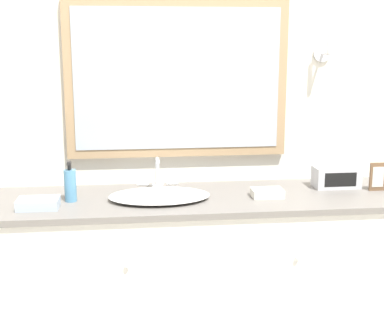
{
  "coord_description": "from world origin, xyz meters",
  "views": [
    {
      "loc": [
        -0.35,
        -2.15,
        1.63
      ],
      "look_at": [
        -0.07,
        0.31,
        1.11
      ],
      "focal_mm": 50.0,
      "sensor_mm": 36.0,
      "label": 1
    }
  ],
  "objects_px": {
    "soap_bottle": "(70,185)",
    "appliance_box": "(336,177)",
    "picture_frame": "(378,177)",
    "sink_basin": "(159,195)"
  },
  "relations": [
    {
      "from": "sink_basin",
      "to": "picture_frame",
      "type": "bearing_deg",
      "value": 1.33
    },
    {
      "from": "soap_bottle",
      "to": "picture_frame",
      "type": "height_order",
      "value": "soap_bottle"
    },
    {
      "from": "appliance_box",
      "to": "picture_frame",
      "type": "height_order",
      "value": "picture_frame"
    },
    {
      "from": "soap_bottle",
      "to": "appliance_box",
      "type": "distance_m",
      "value": 1.33
    },
    {
      "from": "soap_bottle",
      "to": "appliance_box",
      "type": "height_order",
      "value": "soap_bottle"
    },
    {
      "from": "appliance_box",
      "to": "picture_frame",
      "type": "distance_m",
      "value": 0.2
    },
    {
      "from": "soap_bottle",
      "to": "sink_basin",
      "type": "bearing_deg",
      "value": -1.42
    },
    {
      "from": "sink_basin",
      "to": "soap_bottle",
      "type": "height_order",
      "value": "soap_bottle"
    },
    {
      "from": "sink_basin",
      "to": "appliance_box",
      "type": "height_order",
      "value": "sink_basin"
    },
    {
      "from": "sink_basin",
      "to": "appliance_box",
      "type": "distance_m",
      "value": 0.92
    }
  ]
}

